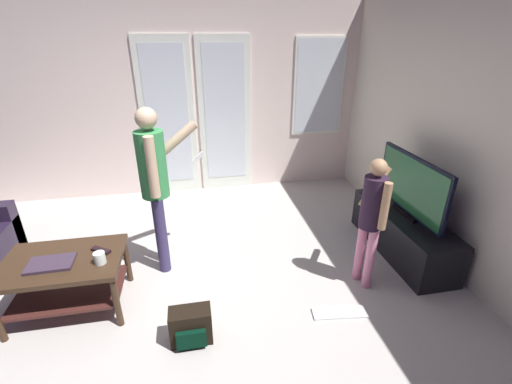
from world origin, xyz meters
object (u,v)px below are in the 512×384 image
Objects in this scene: coffee_table at (65,273)px; tv_stand at (402,233)px; person_adult at (155,178)px; person_child at (372,213)px; cup_near_edge at (100,258)px; laptop_closed at (51,264)px; backpack at (191,326)px; loose_keyboard at (339,313)px; tv_remote_black at (101,250)px; flat_screen_tv at (411,186)px.

coffee_table is 3.15m from tv_stand.
person_adult is 1.90m from person_child.
person_adult is 0.81m from cup_near_edge.
coffee_table is 0.16m from laptop_closed.
backpack reaches higher than loose_keyboard.
tv_remote_black reaches higher than backpack.
loose_keyboard is at bearing 2.23° from backpack.
tv_remote_black is at bearing -176.29° from tv_stand.
tv_stand is at bearing 3.87° from laptop_closed.
person_adult reaches higher than flat_screen_tv.
person_child reaches higher than tv_stand.
flat_screen_tv is 0.73m from person_child.
laptop_closed is at bearing 154.81° from backpack.
person_child reaches higher than cup_near_edge.
tv_remote_black is (-0.68, 0.60, 0.35)m from backpack.
person_child reaches higher than loose_keyboard.
loose_keyboard is at bearing -12.90° from coffee_table.
flat_screen_tv is at bearing 37.51° from tv_remote_black.
laptop_closed reaches higher than backpack.
tv_remote_black is (-1.87, 0.55, 0.48)m from loose_keyboard.
tv_remote_black is (-0.03, 0.16, -0.04)m from cup_near_edge.
loose_keyboard is (1.42, -0.96, -0.92)m from person_adult.
cup_near_edge reaches higher than tv_stand.
tv_stand is 3.22m from laptop_closed.
coffee_table is at bearing 45.79° from laptop_closed.
flat_screen_tv is 3.17× the size of laptop_closed.
loose_keyboard is at bearing -12.62° from laptop_closed.
flat_screen_tv reaches higher than laptop_closed.
person_child is 1.71m from backpack.
coffee_table reaches higher than backpack.
person_child reaches higher than tv_remote_black.
coffee_table reaches higher than loose_keyboard.
person_adult is (-2.40, 0.22, 0.19)m from flat_screen_tv.
tv_stand is 0.86× the size of person_adult.
cup_near_edge is at bearing -172.90° from flat_screen_tv.
person_child is at bearing -147.73° from tv_stand.
coffee_table is 1.99× the size of loose_keyboard.
tv_stand is (3.14, 0.24, -0.13)m from coffee_table.
cup_near_edge is 0.17m from tv_remote_black.
loose_keyboard is 2.01m from tv_remote_black.
coffee_table is at bearing 167.10° from loose_keyboard.
flat_screen_tv is 6.14× the size of tv_remote_black.
cup_near_edge reaches higher than tv_remote_black.
person_child is 2.59m from laptop_closed.
tv_remote_black is (-2.85, -0.18, 0.27)m from tv_stand.
cup_near_edge is at bearing 146.36° from backpack.
person_adult is 3.42× the size of loose_keyboard.
backpack is (0.96, -0.54, -0.21)m from coffee_table.
person_child is 2.26m from tv_remote_black.
laptop_closed is 0.37m from cup_near_edge.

